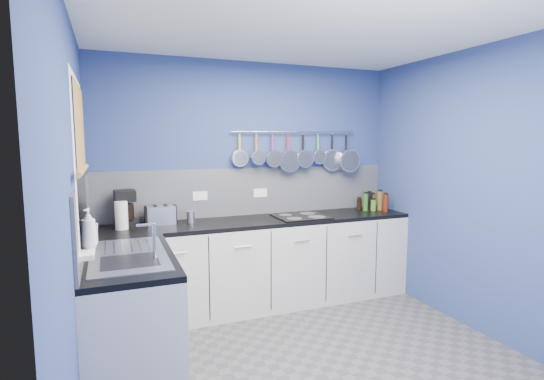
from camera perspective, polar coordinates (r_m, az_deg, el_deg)
floor at (r=3.46m, az=5.78°, el=-22.62°), size 3.20×3.00×0.02m
ceiling at (r=3.12m, az=6.38°, el=21.98°), size 3.20×3.00×0.02m
wall_back at (r=4.43m, az=-3.01°, el=1.13°), size 3.20×0.02×2.50m
wall_front at (r=1.87m, az=28.17°, el=-7.68°), size 3.20×0.02×2.50m
wall_left at (r=2.72m, az=-25.70°, el=-3.22°), size 0.02×3.00×2.50m
wall_right at (r=4.05m, az=26.70°, el=-0.15°), size 0.02×3.00×2.50m
backsplash_back at (r=4.42m, az=-2.91°, el=-0.19°), size 3.20×0.02×0.50m
backsplash_left at (r=3.32m, az=-24.51°, el=-3.17°), size 0.02×1.80×0.50m
cabinet_run_back at (r=4.31m, az=-1.60°, el=-10.19°), size 3.20×0.60×0.86m
worktop_back at (r=4.20m, az=-1.63°, el=-4.30°), size 3.20×0.60×0.04m
cabinet_run_left at (r=3.23m, az=-18.79°, el=-16.53°), size 0.60×1.20×0.86m
worktop_left at (r=3.08m, az=-19.12°, el=-8.82°), size 0.60×1.20×0.04m
window_frame at (r=2.98m, az=-24.92°, el=3.47°), size 0.01×1.00×1.10m
window_glass at (r=2.98m, az=-24.83°, el=3.47°), size 0.01×0.90×1.00m
bamboo_blind at (r=2.98m, az=-24.89°, el=7.81°), size 0.01×0.90×0.55m
window_sill at (r=3.05m, az=-23.96°, el=-6.21°), size 0.10×0.98×0.03m
sink_unit at (r=3.08m, az=-19.13°, el=-8.39°), size 0.50×0.95×0.01m
mixer_tap at (r=2.88m, az=-15.88°, el=-6.71°), size 0.12×0.08×0.26m
socket_left at (r=4.27m, az=-9.86°, el=-0.81°), size 0.15×0.01×0.09m
socket_right at (r=4.45m, az=-1.63°, el=-0.41°), size 0.15×0.01×0.09m
pot_rail at (r=4.54m, az=3.25°, el=7.96°), size 1.45×0.02×0.02m
soap_bottle_a at (r=2.72m, az=-23.93°, el=-4.82°), size 0.12×0.12×0.24m
soap_bottle_b at (r=2.87m, az=-23.78°, el=-4.92°), size 0.10×0.10×0.17m
paper_towel at (r=3.94m, az=-20.00°, el=-3.30°), size 0.12×0.12×0.25m
coffee_maker at (r=4.03m, az=-19.52°, el=-2.43°), size 0.21×0.23×0.34m
toaster at (r=4.09m, az=-15.07°, el=-3.33°), size 0.27×0.16×0.17m
canister at (r=4.07m, az=-11.11°, el=-3.68°), size 0.09×0.09×0.11m
hob at (r=4.32m, az=4.01°, el=-3.66°), size 0.52×0.46×0.01m
pan_0 at (r=4.30m, az=-4.45°, el=5.63°), size 0.17×0.06×0.36m
pan_1 at (r=4.36m, az=-2.16°, el=5.77°), size 0.15×0.11×0.34m
pan_2 at (r=4.42m, az=0.07°, el=5.58°), size 0.18×0.09×0.37m
pan_3 at (r=4.49m, az=2.23°, el=5.22°), size 0.24×0.08×0.43m
pan_4 at (r=4.57m, az=4.32°, el=5.52°), size 0.20×0.09×0.39m
pan_5 at (r=4.65m, az=6.35°, el=5.73°), size 0.16×0.07×0.35m
pan_6 at (r=4.74m, az=8.29°, el=5.24°), size 0.24×0.05×0.43m
pan_7 at (r=4.83m, az=10.16°, el=5.13°), size 0.26×0.12×0.45m
condiment_0 at (r=4.96m, az=13.70°, el=-1.53°), size 0.06×0.06×0.17m
condiment_1 at (r=4.91m, az=13.23°, el=-1.49°), size 0.07×0.07×0.19m
condiment_2 at (r=4.85m, az=11.90°, el=-1.93°), size 0.06×0.06×0.13m
condiment_3 at (r=4.88m, az=14.61°, el=-1.43°), size 0.07×0.07×0.21m
condiment_4 at (r=4.82m, az=13.77°, el=-2.05°), size 0.06×0.06×0.13m
condiment_5 at (r=4.79m, az=12.74°, el=-1.65°), size 0.06×0.06×0.19m
condiment_6 at (r=4.80m, az=15.37°, el=-1.73°), size 0.06×0.06×0.19m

